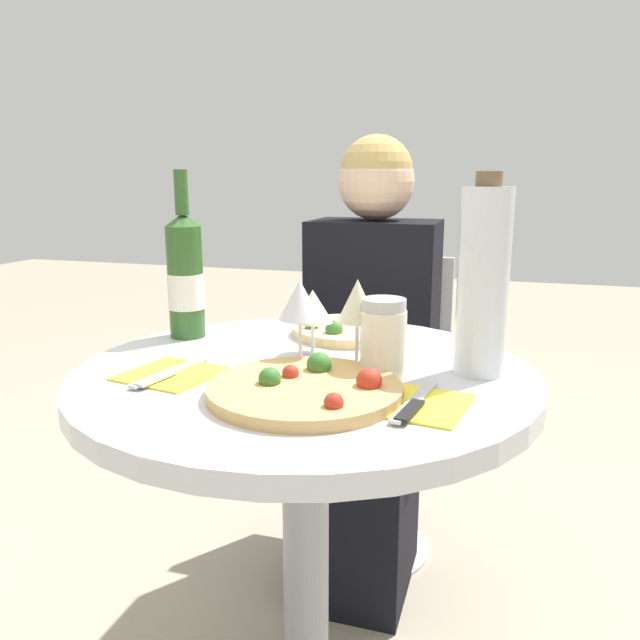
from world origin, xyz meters
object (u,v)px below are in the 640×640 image
object	(u,v)px
wine_bottle	(185,276)
tall_carafe	(483,281)
seated_diner	(366,381)
chair_behind_diner	(376,406)
dining_table	(305,449)
pizza_large	(307,388)

from	to	relation	value
wine_bottle	tall_carafe	bearing A→B (deg)	-7.72
tall_carafe	seated_diner	bearing A→B (deg)	121.26
chair_behind_diner	tall_carafe	xyz separation A→B (m)	(0.32, -0.66, 0.50)
dining_table	wine_bottle	distance (m)	0.45
chair_behind_diner	dining_table	bearing A→B (deg)	91.53
wine_bottle	pizza_large	bearing A→B (deg)	-37.61
pizza_large	wine_bottle	xyz separation A→B (m)	(-0.36, 0.28, 0.12)
dining_table	wine_bottle	bearing A→B (deg)	155.51
dining_table	chair_behind_diner	xyz separation A→B (m)	(-0.02, 0.72, -0.18)
tall_carafe	pizza_large	bearing A→B (deg)	-141.85
seated_diner	tall_carafe	distance (m)	0.72
dining_table	tall_carafe	distance (m)	0.44
dining_table	seated_diner	xyz separation A→B (m)	(-0.02, 0.58, -0.06)
pizza_large	wine_bottle	size ratio (longest dim) A/B	0.88
wine_bottle	tall_carafe	xyz separation A→B (m)	(0.61, -0.08, 0.03)
pizza_large	tall_carafe	xyz separation A→B (m)	(0.25, 0.20, 0.15)
seated_diner	pizza_large	bearing A→B (deg)	95.41
chair_behind_diner	wine_bottle	distance (m)	0.80
pizza_large	wine_bottle	bearing A→B (deg)	142.39
pizza_large	tall_carafe	distance (m)	0.35
tall_carafe	chair_behind_diner	bearing A→B (deg)	115.53
wine_bottle	dining_table	bearing A→B (deg)	-24.49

